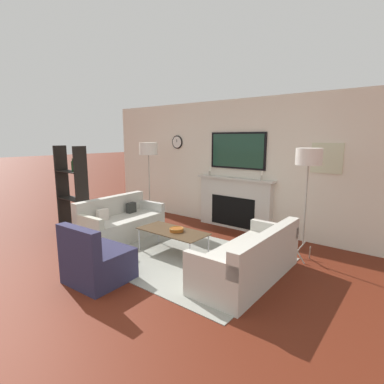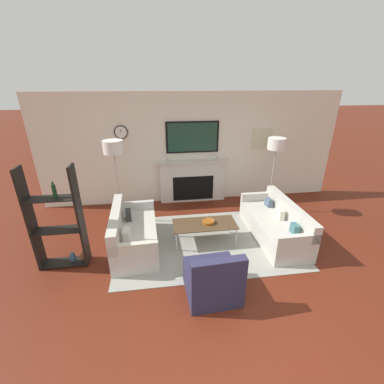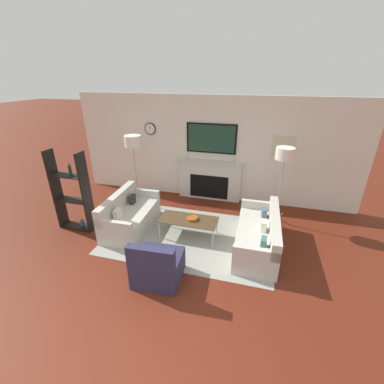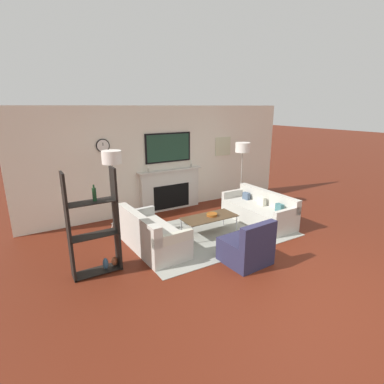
% 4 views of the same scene
% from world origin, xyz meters
% --- Properties ---
extents(ground_plane, '(60.00, 60.00, 0.00)m').
position_xyz_m(ground_plane, '(0.00, 0.00, 0.00)').
color(ground_plane, '#581E10').
extents(fireplace_wall, '(7.42, 0.28, 2.70)m').
position_xyz_m(fireplace_wall, '(0.00, 4.52, 1.22)').
color(fireplace_wall, silver).
rests_on(fireplace_wall, ground_plane).
extents(area_rug, '(3.40, 2.23, 0.01)m').
position_xyz_m(area_rug, '(0.00, 2.50, 0.01)').
color(area_rug, gray).
rests_on(area_rug, ground_plane).
extents(couch_left, '(0.85, 1.64, 0.78)m').
position_xyz_m(couch_left, '(-1.40, 2.50, 0.28)').
color(couch_left, beige).
rests_on(couch_left, ground_plane).
extents(couch_right, '(0.79, 1.86, 0.72)m').
position_xyz_m(couch_right, '(1.39, 2.50, 0.27)').
color(couch_right, beige).
rests_on(couch_right, ground_plane).
extents(armchair, '(0.78, 0.77, 0.82)m').
position_xyz_m(armchair, '(-0.17, 1.15, 0.28)').
color(armchair, '#292845').
rests_on(armchair, ground_plane).
extents(coffee_table, '(1.21, 0.55, 0.40)m').
position_xyz_m(coffee_table, '(-0.04, 2.51, 0.38)').
color(coffee_table, '#4C3823').
rests_on(coffee_table, ground_plane).
extents(decorative_bowl, '(0.24, 0.24, 0.06)m').
position_xyz_m(decorative_bowl, '(0.04, 2.53, 0.43)').
color(decorative_bowl, '#994B17').
rests_on(decorative_bowl, coffee_table).
extents(floor_lamp_left, '(0.40, 0.40, 1.82)m').
position_xyz_m(floor_lamp_left, '(-1.74, 3.61, 1.65)').
color(floor_lamp_left, '#9E998E').
rests_on(floor_lamp_left, ground_plane).
extents(floor_lamp_right, '(0.39, 0.39, 1.77)m').
position_xyz_m(floor_lamp_right, '(1.74, 3.61, 1.61)').
color(floor_lamp_right, '#9E998E').
rests_on(floor_lamp_right, ground_plane).
extents(shelf_unit, '(0.79, 0.28, 1.76)m').
position_xyz_m(shelf_unit, '(-2.51, 2.18, 0.79)').
color(shelf_unit, black).
rests_on(shelf_unit, ground_plane).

